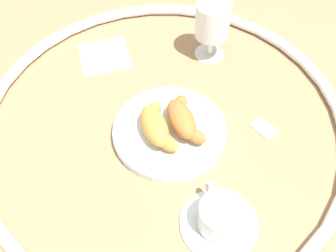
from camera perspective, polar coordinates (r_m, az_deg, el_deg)
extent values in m
plane|color=#997551|center=(0.87, -0.60, 0.03)|extent=(2.20, 2.20, 0.00)
torus|color=silver|center=(0.86, -0.61, 0.51)|extent=(0.75, 0.75, 0.02)
cylinder|color=silver|center=(0.85, 0.00, -0.91)|extent=(0.23, 0.23, 0.02)
torus|color=silver|center=(0.84, 0.00, -0.60)|extent=(0.23, 0.23, 0.01)
ellipsoid|color=#CC893D|center=(0.82, -1.83, 0.00)|extent=(0.11, 0.06, 0.04)
ellipsoid|color=#CC893D|center=(0.80, 0.07, -2.36)|extent=(0.05, 0.04, 0.03)
ellipsoid|color=#CC893D|center=(0.85, -1.91, 2.06)|extent=(0.05, 0.05, 0.03)
ellipsoid|color=#AD6B33|center=(0.83, 1.80, 0.96)|extent=(0.11, 0.06, 0.04)
ellipsoid|color=#AD6B33|center=(0.81, 3.72, -1.36)|extent=(0.05, 0.04, 0.03)
ellipsoid|color=#AD6B33|center=(0.86, 1.61, 2.96)|extent=(0.05, 0.05, 0.03)
cylinder|color=silver|center=(0.76, 6.82, -12.83)|extent=(0.14, 0.14, 0.01)
cylinder|color=silver|center=(0.73, 7.05, -11.84)|extent=(0.08, 0.08, 0.05)
cylinder|color=#937A60|center=(0.71, 7.23, -11.08)|extent=(0.07, 0.07, 0.01)
torus|color=silver|center=(0.75, 5.78, -8.81)|extent=(0.04, 0.02, 0.04)
cylinder|color=white|center=(1.01, 5.52, 9.64)|extent=(0.07, 0.07, 0.01)
cylinder|color=white|center=(0.99, 5.66, 10.90)|extent=(0.01, 0.01, 0.05)
cylinder|color=white|center=(0.95, 5.99, 13.93)|extent=(0.08, 0.08, 0.08)
cylinder|color=yellow|center=(0.96, 5.94, 13.54)|extent=(0.07, 0.07, 0.06)
cube|color=white|center=(0.88, 12.74, -0.20)|extent=(0.06, 0.04, 0.01)
cube|color=silver|center=(1.01, -8.51, 9.29)|extent=(0.13, 0.13, 0.01)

